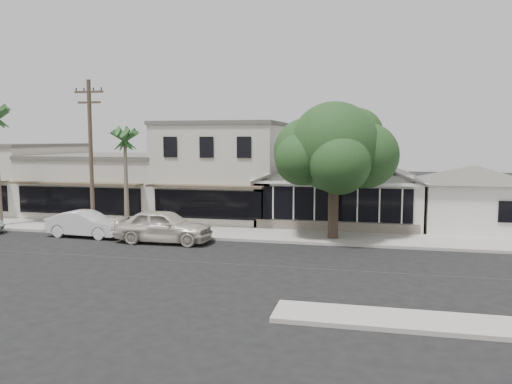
% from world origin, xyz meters
% --- Properties ---
extents(ground, '(140.00, 140.00, 0.00)m').
position_xyz_m(ground, '(0.00, 0.00, 0.00)').
color(ground, black).
rests_on(ground, ground).
extents(sidewalk_north, '(90.00, 3.50, 0.15)m').
position_xyz_m(sidewalk_north, '(-8.00, 6.75, 0.07)').
color(sidewalk_north, '#9E9991').
rests_on(sidewalk_north, ground).
extents(corner_shop, '(10.40, 8.60, 5.10)m').
position_xyz_m(corner_shop, '(5.00, 12.47, 2.62)').
color(corner_shop, white).
rests_on(corner_shop, ground).
extents(side_cottage, '(6.00, 6.00, 3.00)m').
position_xyz_m(side_cottage, '(13.20, 11.50, 1.50)').
color(side_cottage, white).
rests_on(side_cottage, ground).
extents(row_building_near, '(8.00, 10.00, 6.50)m').
position_xyz_m(row_building_near, '(-3.00, 13.50, 3.25)').
color(row_building_near, beige).
rests_on(row_building_near, ground).
extents(row_building_midnear, '(10.00, 10.00, 4.20)m').
position_xyz_m(row_building_midnear, '(-12.00, 13.50, 2.10)').
color(row_building_midnear, beige).
rests_on(row_building_midnear, ground).
extents(utility_pole, '(1.80, 0.24, 9.00)m').
position_xyz_m(utility_pole, '(-9.00, 5.20, 4.79)').
color(utility_pole, brown).
rests_on(utility_pole, ground).
extents(car_0, '(5.30, 2.17, 1.80)m').
position_xyz_m(car_0, '(-3.93, 3.79, 0.90)').
color(car_0, beige).
rests_on(car_0, ground).
extents(car_1, '(4.60, 1.81, 1.49)m').
position_xyz_m(car_1, '(-8.93, 4.28, 0.74)').
color(car_1, silver).
rests_on(car_1, ground).
extents(shade_tree, '(6.87, 6.21, 7.62)m').
position_xyz_m(shade_tree, '(4.94, 6.46, 5.01)').
color(shade_tree, '#403427').
rests_on(shade_tree, ground).
extents(palm_east, '(2.82, 2.82, 6.58)m').
position_xyz_m(palm_east, '(-7.30, 6.14, 5.61)').
color(palm_east, '#726651').
rests_on(palm_east, ground).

